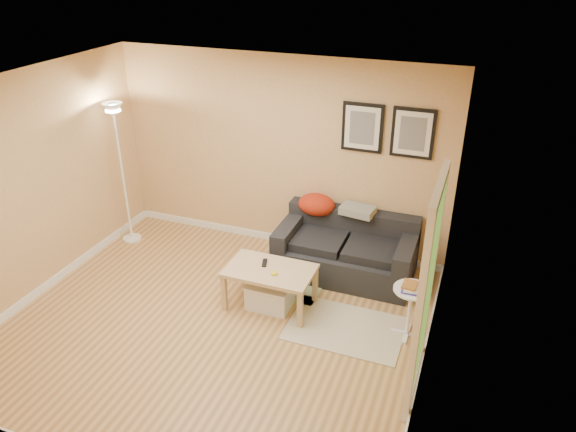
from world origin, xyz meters
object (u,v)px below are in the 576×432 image
object	(u,v)px
storage_bin	(270,295)
book_stack	(410,287)
side_table	(409,312)
coffee_table	(270,287)
floor_lamp	(123,179)
sofa	(346,248)

from	to	relation	value
storage_bin	book_stack	world-z (taller)	book_stack
side_table	storage_bin	bearing A→B (deg)	-178.10
side_table	book_stack	xyz separation A→B (m)	(-0.02, -0.02, 0.33)
storage_bin	side_table	world-z (taller)	side_table
coffee_table	floor_lamp	world-z (taller)	floor_lamp
coffee_table	side_table	distance (m)	1.58
sofa	side_table	distance (m)	1.34
sofa	book_stack	xyz separation A→B (m)	(0.93, -0.96, 0.26)
side_table	coffee_table	bearing A→B (deg)	-178.97
storage_bin	floor_lamp	bearing A→B (deg)	162.57
side_table	floor_lamp	world-z (taller)	floor_lamp
sofa	floor_lamp	size ratio (longest dim) A/B	0.86
coffee_table	book_stack	xyz separation A→B (m)	(1.56, 0.01, 0.38)
coffee_table	floor_lamp	distance (m)	2.64
book_stack	floor_lamp	distance (m)	4.08
floor_lamp	storage_bin	bearing A→B (deg)	-17.43
storage_bin	book_stack	size ratio (longest dim) A/B	2.40
storage_bin	sofa	bearing A→B (deg)	57.98
sofa	storage_bin	size ratio (longest dim) A/B	3.32
sofa	floor_lamp	bearing A→B (deg)	-175.81
sofa	coffee_table	bearing A→B (deg)	-122.84
storage_bin	floor_lamp	distance (m)	2.68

